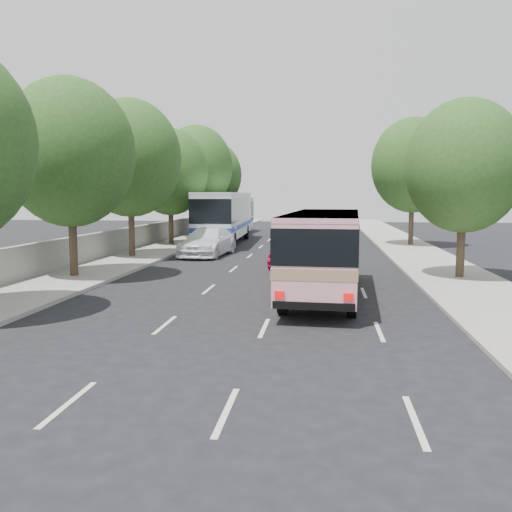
% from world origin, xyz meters
% --- Properties ---
extents(ground, '(120.00, 120.00, 0.00)m').
position_xyz_m(ground, '(0.00, 0.00, 0.00)').
color(ground, black).
rests_on(ground, ground).
extents(sidewalk_left, '(4.00, 90.00, 0.15)m').
position_xyz_m(sidewalk_left, '(-8.50, 20.00, 0.07)').
color(sidewalk_left, '#9E998E').
rests_on(sidewalk_left, ground).
extents(sidewalk_right, '(4.00, 90.00, 0.12)m').
position_xyz_m(sidewalk_right, '(8.50, 20.00, 0.06)').
color(sidewalk_right, '#9E998E').
rests_on(sidewalk_right, ground).
extents(low_wall, '(0.30, 90.00, 1.50)m').
position_xyz_m(low_wall, '(-10.30, 20.00, 0.90)').
color(low_wall, '#9E998E').
rests_on(low_wall, sidewalk_left).
extents(tree_left_b, '(5.70, 5.70, 8.88)m').
position_xyz_m(tree_left_b, '(-8.42, 5.94, 5.82)').
color(tree_left_b, '#38281E').
rests_on(tree_left_b, ground).
extents(tree_left_c, '(6.00, 6.00, 9.35)m').
position_xyz_m(tree_left_c, '(-8.62, 13.94, 6.12)').
color(tree_left_c, '#38281E').
rests_on(tree_left_c, ground).
extents(tree_left_d, '(5.52, 5.52, 8.60)m').
position_xyz_m(tree_left_d, '(-8.52, 21.94, 5.63)').
color(tree_left_d, '#38281E').
rests_on(tree_left_d, ground).
extents(tree_left_e, '(6.30, 6.30, 9.82)m').
position_xyz_m(tree_left_e, '(-8.42, 29.94, 6.43)').
color(tree_left_e, '#38281E').
rests_on(tree_left_e, ground).
extents(tree_left_f, '(5.88, 5.88, 9.16)m').
position_xyz_m(tree_left_f, '(-8.62, 37.94, 6.00)').
color(tree_left_f, '#38281E').
rests_on(tree_left_f, ground).
extents(tree_right_near, '(5.10, 5.10, 7.95)m').
position_xyz_m(tree_right_near, '(8.78, 7.94, 5.20)').
color(tree_right_near, '#38281E').
rests_on(tree_right_near, ground).
extents(tree_right_far, '(6.00, 6.00, 9.35)m').
position_xyz_m(tree_right_far, '(9.08, 23.94, 6.12)').
color(tree_right_far, '#38281E').
rests_on(tree_right_far, ground).
extents(pink_bus, '(3.03, 9.87, 3.11)m').
position_xyz_m(pink_bus, '(2.65, 3.06, 1.93)').
color(pink_bus, pink).
rests_on(pink_bus, ground).
extents(pink_taxi, '(2.53, 5.24, 1.72)m').
position_xyz_m(pink_taxi, '(1.00, 11.87, 0.86)').
color(pink_taxi, '#FB155C').
rests_on(pink_taxi, ground).
extents(white_pickup, '(3.05, 6.24, 1.75)m').
position_xyz_m(white_pickup, '(-4.50, 15.88, 0.87)').
color(white_pickup, white).
rests_on(white_pickup, ground).
extents(tour_coach_front, '(3.34, 13.24, 3.93)m').
position_xyz_m(tour_coach_front, '(-5.02, 24.42, 2.37)').
color(tour_coach_front, silver).
rests_on(tour_coach_front, ground).
extents(tour_coach_rear, '(3.19, 11.76, 3.48)m').
position_xyz_m(tour_coach_rear, '(-6.30, 33.78, 2.10)').
color(tour_coach_rear, silver).
rests_on(tour_coach_rear, ground).
extents(taxi_roof_sign, '(0.57, 0.23, 0.18)m').
position_xyz_m(taxi_roof_sign, '(1.00, 11.87, 1.81)').
color(taxi_roof_sign, silver).
rests_on(taxi_roof_sign, pink_taxi).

